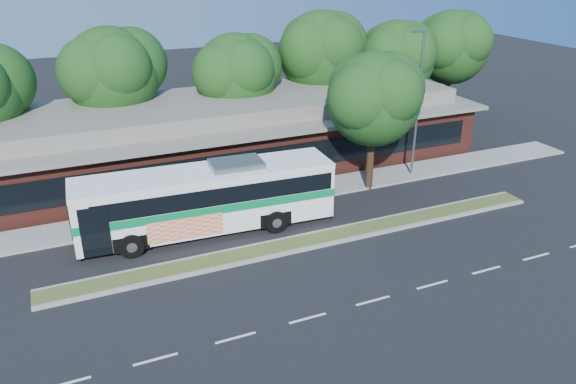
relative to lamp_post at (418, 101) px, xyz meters
name	(u,v)px	position (x,y,z in m)	size (l,w,h in m)	color
ground	(319,247)	(-9.56, -6.00, -4.90)	(120.00, 120.00, 0.00)	black
median_strip	(314,240)	(-9.56, -5.40, -4.83)	(26.00, 1.10, 0.15)	#495E27
sidewalk	(270,197)	(-9.56, 0.40, -4.84)	(44.00, 2.60, 0.12)	gray
plaza_building	(233,132)	(-9.56, 6.99, -2.77)	(33.20, 11.20, 4.45)	#5B251C
lamp_post	(418,101)	(0.00, 0.00, 0.00)	(0.93, 0.18, 9.07)	slate
tree_bg_b	(118,71)	(-16.13, 10.14, 1.24)	(6.69, 6.00, 9.00)	black
tree_bg_c	(241,72)	(-8.16, 9.13, 0.69)	(6.24, 5.60, 8.26)	black
tree_bg_d	(326,50)	(-1.12, 10.15, 1.52)	(6.91, 6.20, 9.37)	black
tree_bg_e	(400,56)	(4.85, 9.14, 0.84)	(6.47, 5.80, 8.50)	black
tree_bg_f	(455,45)	(10.87, 10.14, 1.16)	(6.69, 6.00, 8.92)	black
transit_bus	(208,195)	(-13.99, -2.21, -2.88)	(13.10, 3.53, 3.64)	white
sidewalk_tree	(379,96)	(-3.18, -0.57, 0.73)	(6.01, 5.39, 8.20)	black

